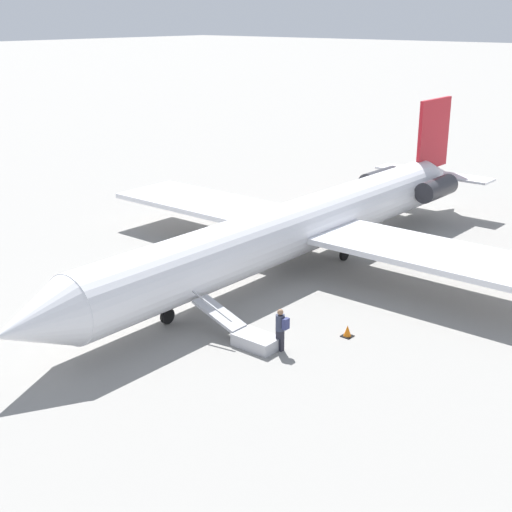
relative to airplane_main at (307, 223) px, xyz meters
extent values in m
plane|color=gray|center=(1.04, 0.01, -2.20)|extent=(600.00, 600.00, 0.00)
cylinder|color=silver|center=(1.04, 0.01, -0.02)|extent=(27.62, 3.08, 2.81)
cone|color=silver|center=(16.38, 0.16, -0.02)|extent=(3.12, 2.78, 2.75)
cone|color=silver|center=(-14.58, -0.15, -0.02)|extent=(3.68, 2.79, 2.75)
cube|color=red|center=(-13.85, -0.14, 2.92)|extent=(3.93, 0.26, 4.49)
cube|color=silver|center=(-14.24, -0.14, 0.26)|extent=(1.76, 7.88, 0.14)
cube|color=silver|center=(-0.41, 7.19, -0.24)|extent=(4.61, 11.63, 0.28)
cube|color=silver|center=(-0.27, -7.20, -0.24)|extent=(4.61, 11.63, 0.28)
cylinder|color=#2D2D33|center=(-10.75, 1.87, 0.19)|extent=(3.38, 1.30, 1.26)
cylinder|color=#2D2D33|center=(-10.71, -2.08, 0.19)|extent=(3.38, 1.30, 1.26)
cylinder|color=black|center=(10.01, 0.10, -1.85)|extent=(0.70, 0.18, 0.70)
cylinder|color=#2D2D33|center=(10.01, 0.10, -1.40)|extent=(0.13, 0.13, 0.22)
cylinder|color=black|center=(-1.73, 1.25, -1.85)|extent=(0.70, 0.18, 0.70)
cylinder|color=#2D2D33|center=(-1.73, 1.25, -1.40)|extent=(0.13, 0.13, 0.22)
cylinder|color=black|center=(-1.71, -1.28, -1.85)|extent=(0.70, 0.18, 0.70)
cylinder|color=#2D2D33|center=(-1.71, -1.28, -1.40)|extent=(0.13, 0.13, 0.22)
cube|color=#B2B2B7|center=(9.27, 4.45, -1.95)|extent=(1.12, 1.81, 0.50)
cube|color=#B2B2B7|center=(9.29, 2.45, -1.32)|extent=(0.92, 2.25, 0.88)
cube|color=#B2B2B7|center=(9.74, 2.45, -0.82)|extent=(0.08, 2.22, 0.82)
cube|color=#23232D|center=(8.90, 5.33, -1.78)|extent=(0.20, 0.28, 0.85)
cylinder|color=#33384C|center=(8.90, 5.33, -1.03)|extent=(0.36, 0.36, 0.65)
sphere|color=#936B4C|center=(8.90, 5.33, -0.58)|extent=(0.24, 0.24, 0.24)
cube|color=navy|center=(8.90, 5.60, -0.99)|extent=(0.28, 0.18, 0.44)
cube|color=black|center=(6.14, 6.65, -2.19)|extent=(0.44, 0.44, 0.03)
cone|color=orange|center=(6.14, 6.65, -1.96)|extent=(0.34, 0.34, 0.49)
camera|label=1|loc=(28.72, 20.94, 10.29)|focal=50.00mm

